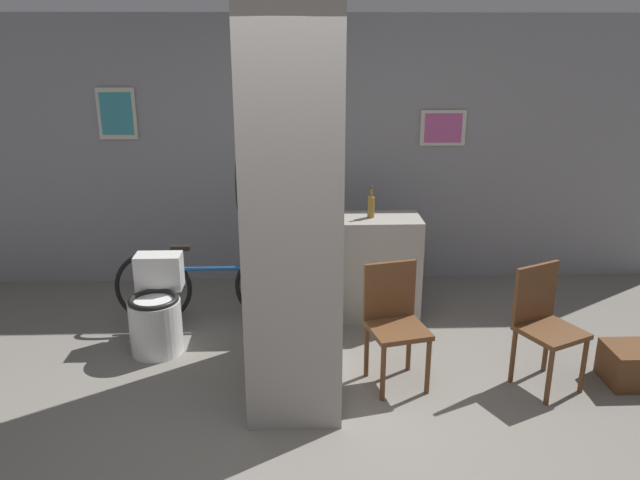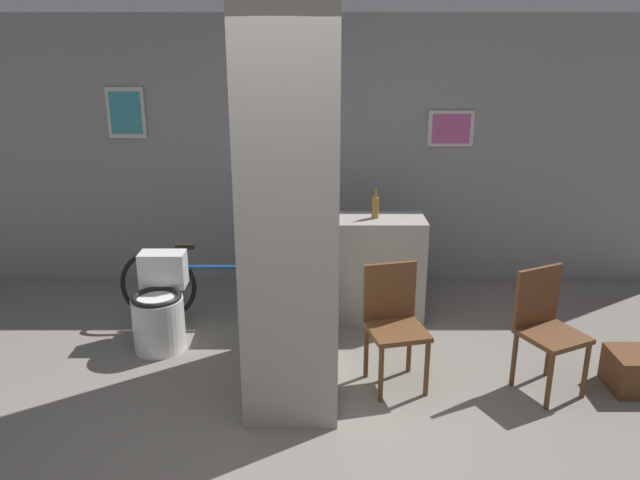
{
  "view_description": "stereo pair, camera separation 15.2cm",
  "coord_description": "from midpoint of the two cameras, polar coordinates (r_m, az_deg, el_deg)",
  "views": [
    {
      "loc": [
        0.09,
        -3.41,
        2.41
      ],
      "look_at": [
        0.25,
        1.0,
        0.95
      ],
      "focal_mm": 35.0,
      "sensor_mm": 36.0,
      "label": 1
    },
    {
      "loc": [
        0.25,
        -3.41,
        2.41
      ],
      "look_at": [
        0.25,
        1.0,
        0.95
      ],
      "focal_mm": 35.0,
      "sensor_mm": 36.0,
      "label": 2
    }
  ],
  "objects": [
    {
      "name": "ground_plane",
      "position": [
        4.18,
        -2.52,
        -16.91
      ],
      "size": [
        14.0,
        14.0,
        0.0
      ],
      "primitive_type": "plane",
      "color": "slate"
    },
    {
      "name": "wall_back",
      "position": [
        6.15,
        -1.72,
        7.92
      ],
      "size": [
        8.0,
        0.09,
        2.6
      ],
      "color": "gray",
      "rests_on": "ground_plane"
    },
    {
      "name": "pillar_center",
      "position": [
        4.16,
        -1.7,
        2.84
      ],
      "size": [
        0.64,
        1.2,
        2.6
      ],
      "color": "gray",
      "rests_on": "ground_plane"
    },
    {
      "name": "counter_shelf",
      "position": [
        5.49,
        3.25,
        -2.57
      ],
      "size": [
        1.32,
        0.44,
        0.92
      ],
      "color": "gray",
      "rests_on": "ground_plane"
    },
    {
      "name": "toilet",
      "position": [
        5.16,
        -13.74,
        -6.26
      ],
      "size": [
        0.41,
        0.57,
        0.73
      ],
      "color": "white",
      "rests_on": "ground_plane"
    },
    {
      "name": "chair_near_pillar",
      "position": [
        4.48,
        7.64,
        -7.26
      ],
      "size": [
        0.47,
        0.47,
        0.88
      ],
      "rotation": [
        0.0,
        0.0,
        0.23
      ],
      "color": "brown",
      "rests_on": "ground_plane"
    },
    {
      "name": "chair_by_doorway",
      "position": [
        4.68,
        20.76,
        -7.26
      ],
      "size": [
        0.52,
        0.52,
        0.88
      ],
      "rotation": [
        0.0,
        0.0,
        0.45
      ],
      "color": "brown",
      "rests_on": "ground_plane"
    },
    {
      "name": "bicycle",
      "position": [
        5.49,
        -8.65,
        -4.01
      ],
      "size": [
        1.69,
        0.42,
        0.71
      ],
      "color": "black",
      "rests_on": "ground_plane"
    },
    {
      "name": "bottle_tall",
      "position": [
        5.33,
        5.79,
        3.07
      ],
      "size": [
        0.06,
        0.06,
        0.28
      ],
      "color": "olive",
      "rests_on": "counter_shelf"
    },
    {
      "name": "floor_crate",
      "position": [
        5.07,
        27.49,
        -10.55
      ],
      "size": [
        0.35,
        0.35,
        0.28
      ],
      "color": "brown",
      "rests_on": "ground_plane"
    }
  ]
}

